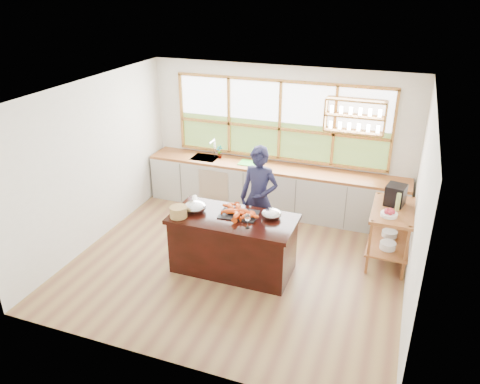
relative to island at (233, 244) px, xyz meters
The scene contains 18 objects.
ground_plane 0.50m from the island, 90.00° to the left, with size 5.00×5.00×0.00m, color olive.
room_shell 1.48m from the island, 88.06° to the left, with size 5.02×4.52×2.71m.
back_counter 2.14m from the island, 90.50° to the left, with size 4.90×0.63×0.90m.
right_shelf_unit 2.45m from the island, 26.44° to the left, with size 0.62×1.10×0.90m.
island is the anchor object (origin of this frame).
cook 0.91m from the island, 80.09° to the left, with size 0.63×0.42×1.74m, color #191935.
potted_plant 2.53m from the island, 116.93° to the left, with size 0.14×0.09×0.26m, color slate.
cutting_board 2.24m from the island, 102.61° to the left, with size 0.40×0.30×0.01m, color green.
espresso_machine 2.60m from the island, 30.12° to the left, with size 0.28×0.30×0.32m, color black.
wine_bottle 2.55m from the island, 25.65° to the left, with size 0.07×0.07×0.27m, color #B4C466.
fruit_bowl 2.35m from the island, 21.25° to the left, with size 0.25×0.25×0.11m.
slate_board 0.47m from the island, 62.45° to the left, with size 0.55×0.40×0.02m, color black.
lobster_pile 0.51m from the island, 63.59° to the left, with size 0.55×0.48×0.08m.
mixing_bowl_left 0.80m from the island, behind, with size 0.34×0.34×0.16m, color #AFB1B5.
mixing_bowl_right 0.76m from the island, 19.78° to the left, with size 0.29×0.29×0.14m, color #AFB1B5.
wine_glass 0.72m from the island, 36.47° to the right, with size 0.08×0.08×0.22m.
wicker_basket 0.96m from the island, 161.18° to the right, with size 0.25×0.25×0.16m, color #A48A4A.
parchment_roll 0.89m from the island, 162.06° to the left, with size 0.08×0.08×0.30m, color white.
Camera 1 is at (2.18, -5.85, 4.10)m, focal length 35.00 mm.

